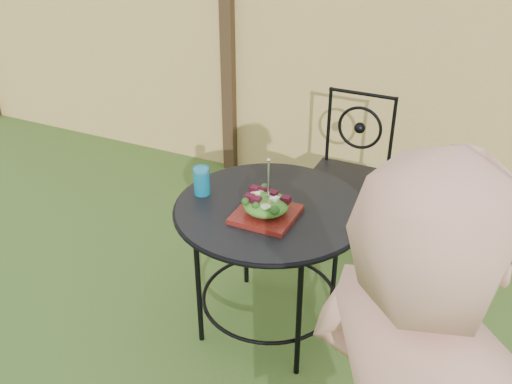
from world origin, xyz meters
TOP-DOWN VIEW (x-y plane):
  - fence at (-0.00, 2.19)m, footprint 8.00×0.12m
  - patio_table at (-0.27, 0.62)m, footprint 0.92×0.92m
  - patio_chair at (-0.16, 1.56)m, footprint 0.46×0.46m
  - salad_plate at (-0.26, 0.52)m, footprint 0.27×0.27m
  - salad at (-0.26, 0.52)m, footprint 0.21×0.21m
  - fork at (-0.25, 0.52)m, footprint 0.01×0.01m
  - drinking_glass at (-0.63, 0.58)m, footprint 0.08×0.08m

SIDE VIEW (x-z plane):
  - patio_chair at x=-0.16m, z-range 0.03..0.98m
  - patio_table at x=-0.27m, z-range 0.22..0.95m
  - salad_plate at x=-0.26m, z-range 0.72..0.75m
  - salad at x=-0.26m, z-range 0.75..0.83m
  - drinking_glass at x=-0.63m, z-range 0.72..0.86m
  - fork at x=-0.25m, z-range 0.83..1.01m
  - fence at x=0.00m, z-range 0.00..1.90m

